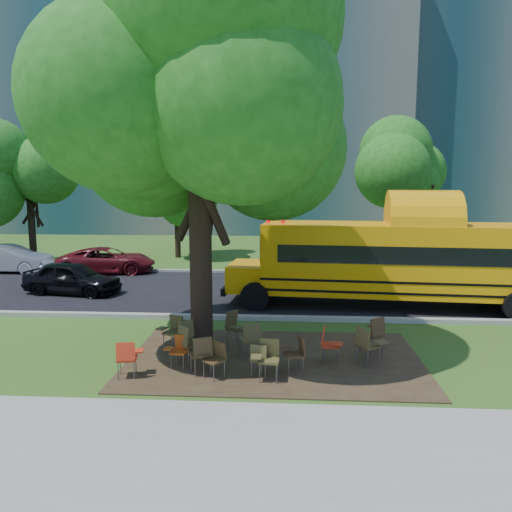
# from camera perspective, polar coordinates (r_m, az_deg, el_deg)

# --- Properties ---
(ground) EXTENTS (160.00, 160.00, 0.00)m
(ground) POSITION_cam_1_polar(r_m,az_deg,el_deg) (12.85, -2.39, -10.88)
(ground) COLOR #2F581B
(ground) RESTS_ON ground
(sidewalk) EXTENTS (60.00, 4.00, 0.04)m
(sidewalk) POSITION_cam_1_polar(r_m,az_deg,el_deg) (8.32, -6.28, -22.07)
(sidewalk) COLOR gray
(sidewalk) RESTS_ON ground
(dirt_patch) EXTENTS (7.00, 4.50, 0.03)m
(dirt_patch) POSITION_cam_1_polar(r_m,az_deg,el_deg) (12.31, 2.09, -11.68)
(dirt_patch) COLOR #382819
(dirt_patch) RESTS_ON ground
(asphalt_road) EXTENTS (80.00, 8.00, 0.04)m
(asphalt_road) POSITION_cam_1_polar(r_m,az_deg,el_deg) (19.57, -0.23, -4.09)
(asphalt_road) COLOR black
(asphalt_road) RESTS_ON ground
(kerb_near) EXTENTS (80.00, 0.25, 0.14)m
(kerb_near) POSITION_cam_1_polar(r_m,az_deg,el_deg) (15.68, -1.23, -7.05)
(kerb_near) COLOR gray
(kerb_near) RESTS_ON ground
(kerb_far) EXTENTS (80.00, 0.25, 0.14)m
(kerb_far) POSITION_cam_1_polar(r_m,az_deg,el_deg) (23.57, 0.44, -1.83)
(kerb_far) COLOR gray
(kerb_far) RESTS_ON ground
(building_main) EXTENTS (38.00, 16.00, 22.00)m
(building_main) POSITION_cam_1_polar(r_m,az_deg,el_deg) (49.42, -7.52, 16.13)
(building_main) COLOR #5F605B
(building_main) RESTS_ON ground
(bg_tree_0) EXTENTS (5.20, 5.20, 7.18)m
(bg_tree_0) POSITION_cam_1_polar(r_m,az_deg,el_deg) (28.38, -24.56, 8.27)
(bg_tree_0) COLOR black
(bg_tree_0) RESTS_ON ground
(bg_tree_2) EXTENTS (4.80, 4.80, 6.62)m
(bg_tree_2) POSITION_cam_1_polar(r_m,az_deg,el_deg) (28.76, -9.08, 8.19)
(bg_tree_2) COLOR black
(bg_tree_2) RESTS_ON ground
(bg_tree_3) EXTENTS (5.60, 5.60, 7.84)m
(bg_tree_3) POSITION_cam_1_polar(r_m,az_deg,el_deg) (26.93, 18.34, 9.62)
(bg_tree_3) COLOR black
(bg_tree_3) RESTS_ON ground
(main_tree) EXTENTS (7.20, 7.20, 9.80)m
(main_tree) POSITION_cam_1_polar(r_m,az_deg,el_deg) (12.54, -6.62, 17.27)
(main_tree) COLOR black
(main_tree) RESTS_ON ground
(school_bus) EXTENTS (11.93, 3.61, 2.87)m
(school_bus) POSITION_cam_1_polar(r_m,az_deg,el_deg) (17.62, 17.89, -0.45)
(school_bus) COLOR orange
(school_bus) RESTS_ON ground
(chair_0) EXTENTS (0.58, 0.59, 0.86)m
(chair_0) POSITION_cam_1_polar(r_m,az_deg,el_deg) (11.36, -14.46, -10.95)
(chair_0) COLOR red
(chair_0) RESTS_ON ground
(chair_1) EXTENTS (0.81, 0.65, 0.95)m
(chair_1) POSITION_cam_1_polar(r_m,az_deg,el_deg) (11.88, -7.63, -9.58)
(chair_1) COLOR #453B1E
(chair_1) RESTS_ON ground
(chair_2) EXTENTS (0.62, 0.72, 0.91)m
(chair_2) POSITION_cam_1_polar(r_m,az_deg,el_deg) (11.24, -6.14, -10.76)
(chair_2) COLOR #463119
(chair_2) RESTS_ON ground
(chair_3) EXTENTS (0.70, 0.55, 0.81)m
(chair_3) POSITION_cam_1_polar(r_m,az_deg,el_deg) (11.08, -4.73, -11.33)
(chair_3) COLOR #4A351A
(chair_3) RESTS_ON ground
(chair_4) EXTENTS (0.56, 0.46, 0.77)m
(chair_4) POSITION_cam_1_polar(r_m,az_deg,el_deg) (11.08, 0.52, -11.44)
(chair_4) COLOR #4A4520
(chair_4) RESTS_ON ground
(chair_5) EXTENTS (0.61, 0.53, 0.91)m
(chair_5) POSITION_cam_1_polar(r_m,az_deg,el_deg) (10.91, 1.36, -11.30)
(chair_5) COLOR #4F4722
(chair_5) RESTS_ON ground
(chair_6) EXTENTS (0.63, 0.58, 0.86)m
(chair_6) POSITION_cam_1_polar(r_m,az_deg,el_deg) (11.35, 4.56, -10.71)
(chair_6) COLOR #482C1A
(chair_6) RESTS_ON ground
(chair_7) EXTENTS (0.77, 0.61, 0.92)m
(chair_7) POSITION_cam_1_polar(r_m,az_deg,el_deg) (11.99, 12.61, -9.64)
(chair_7) COLOR brown
(chair_7) RESTS_ON ground
(chair_8) EXTENTS (0.59, 0.75, 0.87)m
(chair_8) POSITION_cam_1_polar(r_m,az_deg,el_deg) (12.66, -8.18, -8.68)
(chair_8) COLOR brown
(chair_8) RESTS_ON ground
(chair_9) EXTENTS (0.70, 0.55, 0.86)m
(chair_9) POSITION_cam_1_polar(r_m,az_deg,el_deg) (13.06, -9.45, -8.21)
(chair_9) COLOR #433B1D
(chair_9) RESTS_ON ground
(chair_10) EXTENTS (0.62, 0.79, 0.93)m
(chair_10) POSITION_cam_1_polar(r_m,az_deg,el_deg) (13.07, -2.42, -7.90)
(chair_10) COLOR #473F1E
(chair_10) RESTS_ON ground
(chair_11) EXTENTS (0.64, 0.72, 0.93)m
(chair_11) POSITION_cam_1_polar(r_m,az_deg,el_deg) (12.14, -0.48, -9.18)
(chair_11) COLOR #4D4621
(chair_11) RESTS_ON ground
(chair_12) EXTENTS (0.52, 0.62, 0.88)m
(chair_12) POSITION_cam_1_polar(r_m,az_deg,el_deg) (11.99, 8.29, -9.65)
(chair_12) COLOR red
(chair_12) RESTS_ON ground
(chair_13) EXTENTS (0.65, 0.82, 0.97)m
(chair_13) POSITION_cam_1_polar(r_m,az_deg,el_deg) (12.80, 13.36, -8.37)
(chair_13) COLOR #472C19
(chair_13) RESTS_ON ground
(chair_14) EXTENTS (0.56, 0.45, 0.77)m
(chair_14) POSITION_cam_1_polar(r_m,az_deg,el_deg) (11.78, -8.75, -10.35)
(chair_14) COLOR #AE4612
(chair_14) RESTS_ON ground
(black_car) EXTENTS (3.90, 2.09, 1.26)m
(black_car) POSITION_cam_1_polar(r_m,az_deg,el_deg) (20.30, -20.25, -2.40)
(black_car) COLOR black
(black_car) RESTS_ON ground
(bg_car_silver) EXTENTS (4.04, 1.43, 1.33)m
(bg_car_silver) POSITION_cam_1_polar(r_m,az_deg,el_deg) (26.41, -26.42, -0.30)
(bg_car_silver) COLOR #A7A8AD
(bg_car_silver) RESTS_ON ground
(bg_car_red) EXTENTS (4.66, 2.63, 1.23)m
(bg_car_red) POSITION_cam_1_polar(r_m,az_deg,el_deg) (24.56, -16.64, -0.48)
(bg_car_red) COLOR #550E15
(bg_car_red) RESTS_ON ground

